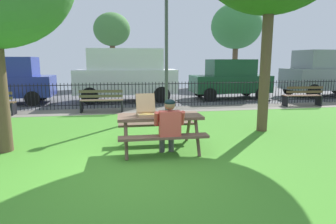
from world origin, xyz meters
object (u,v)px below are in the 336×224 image
pizza_slice_on_table (176,114)px  adult_at_table (169,125)px  park_bench_right (302,96)px  parked_car_right (230,79)px  park_bench_center (102,101)px  parked_car_far_right (328,72)px  parked_car_center (126,74)px  far_tree_midleft (112,30)px  pizza_box_open (147,111)px  far_tree_center (236,26)px  picnic_table_foreground (160,123)px  lamp_post_walkway (166,36)px

pizza_slice_on_table → adult_at_table: size_ratio=0.22×
park_bench_right → parked_car_right: 3.62m
park_bench_center → parked_car_far_right: 12.22m
parked_car_center → far_tree_midleft: far_tree_midleft is taller
park_bench_center → parked_car_right: size_ratio=0.42×
adult_at_table → parked_car_far_right: 13.25m
pizza_box_open → park_bench_center: bearing=103.6°
far_tree_center → pizza_box_open: bearing=-118.9°
park_bench_right → parked_car_right: parked_car_right is taller
adult_at_table → park_bench_center: (-1.59, 5.49, -0.24)m
adult_at_table → parked_car_right: parked_car_right is taller
picnic_table_foreground → park_bench_right: bearing=35.7°
pizza_slice_on_table → adult_at_table: adult_at_table is taller
lamp_post_walkway → parked_car_far_right: lamp_post_walkway is taller
park_bench_center → far_tree_center: (9.80, 10.64, 4.09)m
lamp_post_walkway → parked_car_far_right: (9.47, 3.49, -1.47)m
pizza_slice_on_table → lamp_post_walkway: lamp_post_walkway is taller
picnic_table_foreground → park_bench_center: park_bench_center is taller
park_bench_center → far_tree_midleft: 11.25m
pizza_box_open → far_tree_midleft: (-0.82, 15.59, 3.18)m
pizza_box_open → park_bench_right: bearing=34.4°
parked_car_right → far_tree_center: far_tree_center is taller
pizza_box_open → lamp_post_walkway: 4.88m
picnic_table_foreground → parked_car_center: 7.90m
park_bench_right → far_tree_center: size_ratio=0.26×
adult_at_table → far_tree_midleft: size_ratio=0.23×
park_bench_right → far_tree_center: (1.39, 10.64, 4.09)m
picnic_table_foreground → pizza_box_open: (-0.28, 0.04, 0.26)m
park_bench_center → far_tree_midleft: (0.37, 10.64, 3.62)m
pizza_slice_on_table → picnic_table_foreground: bearing=-170.9°
picnic_table_foreground → parked_car_center: parked_car_center is taller
lamp_post_walkway → parked_car_center: bearing=110.8°
parked_car_right → parked_car_far_right: size_ratio=0.81×
pizza_slice_on_table → parked_car_center: size_ratio=0.05×
picnic_table_foreground → parked_car_far_right: bearing=37.1°
picnic_table_foreground → pizza_box_open: pizza_box_open is taller
adult_at_table → far_tree_center: (8.22, 16.13, 3.85)m
pizza_box_open → parked_car_right: parked_car_right is taller
parked_car_right → picnic_table_foreground: bearing=-121.4°
picnic_table_foreground → lamp_post_walkway: (0.91, 4.36, 2.18)m
picnic_table_foreground → park_bench_center: (-1.47, 4.99, -0.18)m
picnic_table_foreground → adult_at_table: adult_at_table is taller
picnic_table_foreground → far_tree_center: bearing=61.9°
park_bench_right → picnic_table_foreground: bearing=-144.3°
parked_car_far_right → lamp_post_walkway: bearing=-159.8°
park_bench_center → picnic_table_foreground: bearing=-73.6°
lamp_post_walkway → far_tree_center: size_ratio=0.74×
adult_at_table → parked_car_center: (-0.53, 8.36, 0.65)m
pizza_slice_on_table → parked_car_center: 7.85m
park_bench_center → far_tree_center: size_ratio=0.26×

